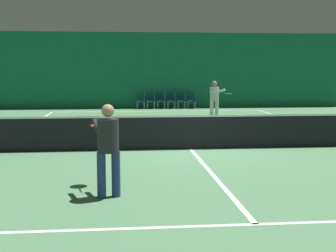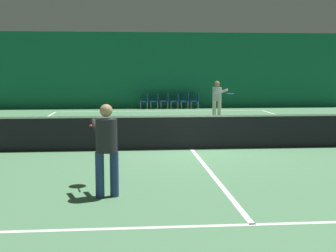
# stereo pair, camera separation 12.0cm
# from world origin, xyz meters

# --- Properties ---
(ground_plane) EXTENTS (60.00, 60.00, 0.00)m
(ground_plane) POSITION_xyz_m (0.00, 0.00, 0.00)
(ground_plane) COLOR #4C7F56
(backdrop_curtain) EXTENTS (23.00, 0.12, 4.28)m
(backdrop_curtain) POSITION_xyz_m (0.00, 13.95, 2.14)
(backdrop_curtain) COLOR #146042
(backdrop_curtain) RESTS_ON ground
(court_line_baseline_far) EXTENTS (11.00, 0.10, 0.00)m
(court_line_baseline_far) POSITION_xyz_m (0.00, 11.90, 0.00)
(court_line_baseline_far) COLOR white
(court_line_baseline_far) RESTS_ON ground
(court_line_service_far) EXTENTS (8.25, 0.10, 0.00)m
(court_line_service_far) POSITION_xyz_m (0.00, 6.40, 0.00)
(court_line_service_far) COLOR white
(court_line_service_far) RESTS_ON ground
(court_line_service_near) EXTENTS (8.25, 0.10, 0.00)m
(court_line_service_near) POSITION_xyz_m (0.00, -6.40, 0.00)
(court_line_service_near) COLOR white
(court_line_service_near) RESTS_ON ground
(court_line_centre) EXTENTS (0.10, 12.80, 0.00)m
(court_line_centre) POSITION_xyz_m (0.00, 0.00, 0.00)
(court_line_centre) COLOR white
(court_line_centre) RESTS_ON ground
(tennis_net) EXTENTS (12.00, 0.10, 1.07)m
(tennis_net) POSITION_xyz_m (0.00, 0.00, 0.51)
(tennis_net) COLOR black
(tennis_net) RESTS_ON ground
(player_near) EXTENTS (0.62, 1.37, 1.63)m
(player_near) POSITION_xyz_m (-2.15, -4.69, 0.95)
(player_near) COLOR navy
(player_near) RESTS_ON ground
(player_far) EXTENTS (0.85, 1.40, 1.71)m
(player_far) POSITION_xyz_m (2.15, 7.31, 0.99)
(player_far) COLOR beige
(player_far) RESTS_ON ground
(courtside_chair_0) EXTENTS (0.44, 0.44, 0.84)m
(courtside_chair_0) POSITION_xyz_m (-0.77, 13.40, 0.49)
(courtside_chair_0) COLOR #99999E
(courtside_chair_0) RESTS_ON ground
(courtside_chair_1) EXTENTS (0.44, 0.44, 0.84)m
(courtside_chair_1) POSITION_xyz_m (-0.19, 13.40, 0.49)
(courtside_chair_1) COLOR #99999E
(courtside_chair_1) RESTS_ON ground
(courtside_chair_2) EXTENTS (0.44, 0.44, 0.84)m
(courtside_chair_2) POSITION_xyz_m (0.38, 13.40, 0.49)
(courtside_chair_2) COLOR #99999E
(courtside_chair_2) RESTS_ON ground
(courtside_chair_3) EXTENTS (0.44, 0.44, 0.84)m
(courtside_chair_3) POSITION_xyz_m (0.95, 13.40, 0.49)
(courtside_chair_3) COLOR #99999E
(courtside_chair_3) RESTS_ON ground
(courtside_chair_4) EXTENTS (0.44, 0.44, 0.84)m
(courtside_chair_4) POSITION_xyz_m (1.53, 13.40, 0.49)
(courtside_chair_4) COLOR #99999E
(courtside_chair_4) RESTS_ON ground
(courtside_chair_5) EXTENTS (0.44, 0.44, 0.84)m
(courtside_chair_5) POSITION_xyz_m (2.10, 13.40, 0.49)
(courtside_chair_5) COLOR #99999E
(courtside_chair_5) RESTS_ON ground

